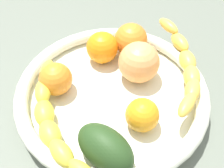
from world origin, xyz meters
The scene contains 10 objects.
kitchen_counter centered at (0.00, 0.00, 1.50)cm, with size 120.00×120.00×3.00cm, color #5F6759.
fruit_bowl centered at (0.00, 0.00, 5.24)cm, with size 34.34×34.34×4.37cm.
banana_draped_left centered at (7.62, -12.07, 7.96)cm, with size 24.84×10.24×4.82cm.
banana_draped_right centered at (-9.15, 7.55, 7.43)cm, with size 21.12×15.94×3.98cm.
orange_front centered at (12.00, -0.94, 8.26)cm, with size 6.69×6.69×6.69cm, color orange.
orange_mid_left centered at (-1.21, 9.93, 7.88)cm, with size 5.94×5.94×5.94cm, color orange.
orange_mid_right centered at (8.62, 4.09, 8.05)cm, with size 6.27×6.27×6.27cm, color orange.
orange_rear centered at (-4.95, -6.16, 7.66)cm, with size 5.50×5.50×5.50cm, color orange.
peach_blush centered at (5.54, -3.69, 8.72)cm, with size 7.63×7.63×7.63cm, color #F4A15C.
avocado_dark centered at (-12.00, -1.96, 7.79)cm, with size 9.60×5.77×6.38cm, color #25421B.
Camera 1 is at (-29.44, -7.25, 43.00)cm, focal length 42.93 mm.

